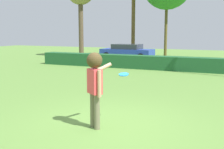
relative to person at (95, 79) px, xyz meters
name	(u,v)px	position (x,y,z in m)	size (l,w,h in m)	color
ground_plane	(109,124)	(0.18, 0.39, -1.18)	(60.00, 60.00, 0.00)	#608B3C
person	(95,79)	(0.00, 0.00, 0.00)	(0.48, 0.84, 1.80)	#716B50
frisbee	(124,74)	(0.42, 0.74, 0.04)	(0.25, 0.25, 0.07)	#268CE5
hedge_row	(184,64)	(0.18, 10.82, -0.77)	(18.91, 0.90, 0.81)	#1F552C
parked_car_blue	(127,51)	(-5.21, 15.81, -0.49)	(4.24, 1.88, 1.25)	#263FA5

